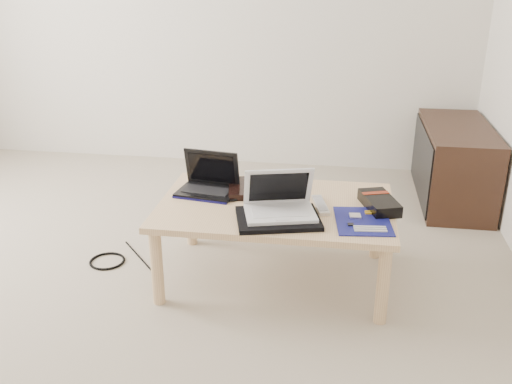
# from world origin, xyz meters

# --- Properties ---
(ground) EXTENTS (4.00, 4.00, 0.00)m
(ground) POSITION_xyz_m (0.00, 0.00, 0.00)
(ground) COLOR #AFA38E
(ground) RESTS_ON ground
(coffee_table) EXTENTS (1.10, 0.70, 0.40)m
(coffee_table) POSITION_xyz_m (0.76, 0.28, 0.35)
(coffee_table) COLOR #DCB785
(coffee_table) RESTS_ON ground
(media_cabinet) EXTENTS (0.41, 0.90, 0.50)m
(media_cabinet) POSITION_xyz_m (1.77, 1.45, 0.25)
(media_cabinet) COLOR #392317
(media_cabinet) RESTS_ON ground
(book) EXTENTS (0.35, 0.31, 0.03)m
(book) POSITION_xyz_m (0.66, 0.44, 0.42)
(book) COLOR black
(book) RESTS_ON coffee_table
(netbook) EXTENTS (0.31, 0.24, 0.20)m
(netbook) POSITION_xyz_m (0.41, 0.38, 0.44)
(netbook) COLOR black
(netbook) RESTS_ON coffee_table
(tablet) EXTENTS (0.25, 0.20, 0.01)m
(tablet) POSITION_xyz_m (0.75, 0.24, 0.41)
(tablet) COLOR black
(tablet) RESTS_ON coffee_table
(remote) EXTENTS (0.10, 0.22, 0.02)m
(remote) POSITION_xyz_m (0.97, 0.28, 0.41)
(remote) COLOR silver
(remote) RESTS_ON coffee_table
(neoprene_sleeve) EXTENTS (0.42, 0.35, 0.02)m
(neoprene_sleeve) POSITION_xyz_m (0.79, 0.10, 0.41)
(neoprene_sleeve) COLOR black
(neoprene_sleeve) RESTS_ON coffee_table
(white_laptop) EXTENTS (0.35, 0.29, 0.21)m
(white_laptop) POSITION_xyz_m (0.79, 0.14, 0.46)
(white_laptop) COLOR white
(white_laptop) RESTS_ON neoprene_sleeve
(motherboard) EXTENTS (0.27, 0.32, 0.01)m
(motherboard) POSITION_xyz_m (1.16, 0.15, 0.40)
(motherboard) COLOR #0D1059
(motherboard) RESTS_ON coffee_table
(gpu_box) EXTENTS (0.20, 0.28, 0.06)m
(gpu_box) POSITION_xyz_m (1.24, 0.31, 0.43)
(gpu_box) COLOR black
(gpu_box) RESTS_ON coffee_table
(cable_coil) EXTENTS (0.13, 0.13, 0.01)m
(cable_coil) POSITION_xyz_m (0.53, 0.32, 0.41)
(cable_coil) COLOR black
(cable_coil) RESTS_ON coffee_table
(floor_cable_coil) EXTENTS (0.23, 0.23, 0.01)m
(floor_cable_coil) POSITION_xyz_m (-0.13, 0.31, 0.01)
(floor_cable_coil) COLOR black
(floor_cable_coil) RESTS_ON ground
(floor_cable_trail) EXTENTS (0.25, 0.29, 0.01)m
(floor_cable_trail) POSITION_xyz_m (0.01, 0.39, 0.00)
(floor_cable_trail) COLOR black
(floor_cable_trail) RESTS_ON ground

